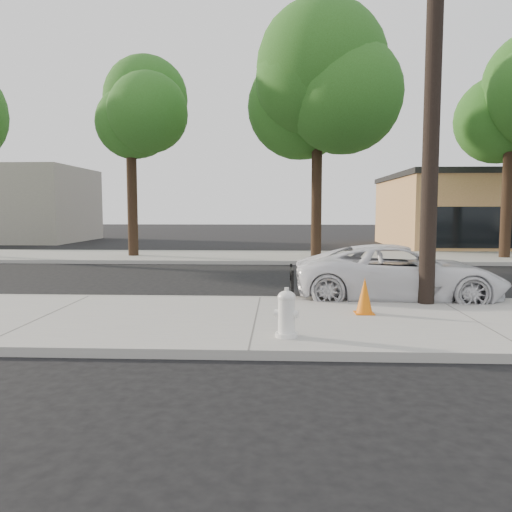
# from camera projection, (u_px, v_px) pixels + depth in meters

# --- Properties ---
(ground) EXTENTS (120.00, 120.00, 0.00)m
(ground) POSITION_uv_depth(u_px,v_px,m) (263.00, 289.00, 13.61)
(ground) COLOR black
(ground) RESTS_ON ground
(near_sidewalk) EXTENTS (90.00, 4.40, 0.15)m
(near_sidewalk) POSITION_uv_depth(u_px,v_px,m) (256.00, 321.00, 9.32)
(near_sidewalk) COLOR gray
(near_sidewalk) RESTS_ON ground
(far_sidewalk) EXTENTS (90.00, 5.00, 0.15)m
(far_sidewalk) POSITION_uv_depth(u_px,v_px,m) (269.00, 257.00, 22.05)
(far_sidewalk) COLOR gray
(far_sidewalk) RESTS_ON ground
(curb_near) EXTENTS (90.00, 0.12, 0.16)m
(curb_near) POSITION_uv_depth(u_px,v_px,m) (260.00, 300.00, 11.51)
(curb_near) COLOR #9E9B93
(curb_near) RESTS_ON ground
(utility_pole) EXTENTS (1.40, 0.34, 9.00)m
(utility_pole) POSITION_uv_depth(u_px,v_px,m) (433.00, 86.00, 10.32)
(utility_pole) COLOR black
(utility_pole) RESTS_ON near_sidewalk
(tree_b) EXTENTS (4.34, 4.20, 8.45)m
(tree_b) POSITION_uv_depth(u_px,v_px,m) (134.00, 116.00, 21.32)
(tree_b) COLOR black
(tree_b) RESTS_ON far_sidewalk
(tree_c) EXTENTS (4.96, 4.80, 9.55)m
(tree_c) POSITION_uv_depth(u_px,v_px,m) (323.00, 94.00, 20.46)
(tree_c) COLOR black
(tree_c) RESTS_ON far_sidewalk
(police_cruiser) EXTENTS (4.93, 2.50, 1.34)m
(police_cruiser) POSITION_uv_depth(u_px,v_px,m) (399.00, 273.00, 11.74)
(police_cruiser) COLOR white
(police_cruiser) RESTS_ON ground
(fire_hydrant) EXTENTS (0.40, 0.36, 0.74)m
(fire_hydrant) POSITION_uv_depth(u_px,v_px,m) (287.00, 315.00, 7.86)
(fire_hydrant) COLOR silver
(fire_hydrant) RESTS_ON near_sidewalk
(traffic_cone) EXTENTS (0.37, 0.37, 0.71)m
(traffic_cone) POSITION_uv_depth(u_px,v_px,m) (364.00, 296.00, 9.62)
(traffic_cone) COLOR orange
(traffic_cone) RESTS_ON near_sidewalk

